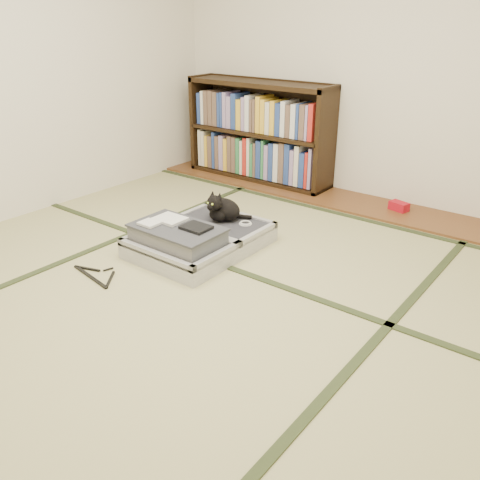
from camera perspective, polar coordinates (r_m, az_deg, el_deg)
The scene contains 10 objects.
floor at distance 2.96m, azimuth -4.95°, elevation -6.38°, with size 4.50×4.50×0.00m, color #BBBB7D.
wood_strip at distance 4.49m, azimuth 12.49°, elevation 4.16°, with size 4.00×0.50×0.02m, color brown.
red_item at distance 4.36m, azimuth 17.41°, elevation 3.65°, with size 0.15×0.09×0.07m, color #AA0D1C.
room_shell at distance 2.55m, azimuth -6.20°, elevation 23.21°, with size 4.50×4.50×4.50m.
tatami_borders at distance 3.29m, azimuth 0.85°, elevation -2.89°, with size 4.00×4.50×0.01m.
bookcase at distance 4.93m, azimuth 2.12°, elevation 11.84°, with size 1.48×0.34×0.95m.
suitcase at distance 3.47m, azimuth -4.88°, elevation 0.13°, with size 0.67×0.89×0.26m.
cat at distance 3.64m, azimuth -2.03°, elevation 3.50°, with size 0.30×0.30×0.24m.
cable_coil at distance 3.59m, azimuth 0.62°, elevation 1.87°, with size 0.09×0.09×0.02m.
hanger at distance 3.29m, azimuth -15.96°, elevation -3.82°, with size 0.40×0.21×0.01m.
Camera 1 is at (1.75, -1.86, 1.49)m, focal length 38.00 mm.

